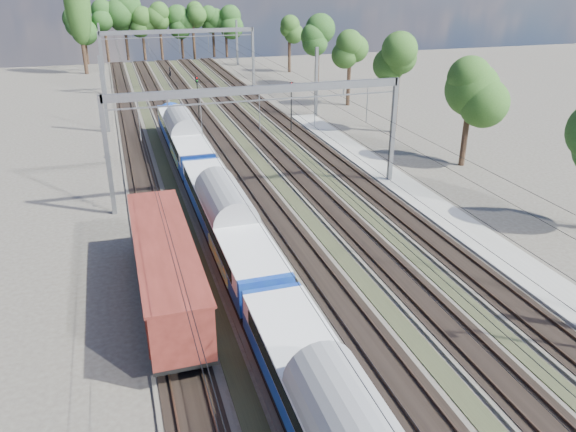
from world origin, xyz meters
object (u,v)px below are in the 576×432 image
object	(u,v)px
freight_boxcar	(166,266)
worker	(170,72)
emu_train	(227,214)
signal_near	(198,94)
signal_far	(291,101)

from	to	relation	value
freight_boxcar	worker	bearing A→B (deg)	83.43
emu_train	freight_boxcar	bearing A→B (deg)	-130.12
worker	signal_near	size ratio (longest dim) A/B	0.32
signal_near	signal_far	bearing A→B (deg)	-22.00
worker	signal_near	distance (m)	33.37
freight_boxcar	worker	world-z (taller)	freight_boxcar
emu_train	worker	size ratio (longest dim) A/B	36.07
freight_boxcar	signal_near	size ratio (longest dim) A/B	2.66
freight_boxcar	signal_near	distance (m)	41.20
signal_near	worker	bearing A→B (deg)	109.27
emu_train	signal_near	size ratio (longest dim) A/B	11.50
worker	signal_near	world-z (taller)	signal_near
freight_boxcar	signal_far	bearing A→B (deg)	61.59
freight_boxcar	signal_near	world-z (taller)	signal_near
emu_train	freight_boxcar	xyz separation A→B (m)	(-4.50, -5.34, -0.28)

